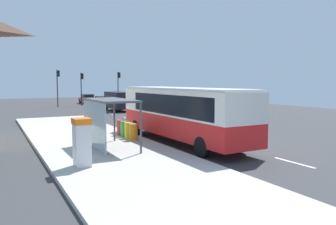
{
  "coord_description": "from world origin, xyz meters",
  "views": [
    {
      "loc": [
        -11.41,
        -16.08,
        3.57
      ],
      "look_at": [
        -1.0,
        3.47,
        1.5
      ],
      "focal_mm": 35.6,
      "sensor_mm": 36.0,
      "label": 1
    }
  ],
  "objects_px": {
    "bus": "(181,111)",
    "bus_shelter": "(104,111)",
    "sedan_far": "(87,99)",
    "sedan_near": "(102,101)",
    "recycling_bin_yellow": "(129,130)",
    "recycling_bin_red": "(121,127)",
    "ticket_machine": "(82,142)",
    "traffic_light_near_side": "(119,83)",
    "recycling_bin_green": "(125,129)",
    "recycling_bin_orange": "(133,132)",
    "white_van": "(118,100)",
    "traffic_light_median": "(82,84)",
    "traffic_light_far_side": "(58,82)"
  },
  "relations": [
    {
      "from": "bus_shelter",
      "to": "traffic_light_median",
      "type": "bearing_deg",
      "value": 78.29
    },
    {
      "from": "bus_shelter",
      "to": "traffic_light_near_side",
      "type": "bearing_deg",
      "value": 69.14
    },
    {
      "from": "recycling_bin_red",
      "to": "traffic_light_far_side",
      "type": "height_order",
      "value": "traffic_light_far_side"
    },
    {
      "from": "recycling_bin_yellow",
      "to": "recycling_bin_red",
      "type": "distance_m",
      "value": 1.4
    },
    {
      "from": "bus",
      "to": "traffic_light_far_side",
      "type": "bearing_deg",
      "value": 92.51
    },
    {
      "from": "traffic_light_median",
      "to": "recycling_bin_yellow",
      "type": "bearing_deg",
      "value": -98.57
    },
    {
      "from": "sedan_near",
      "to": "ticket_machine",
      "type": "distance_m",
      "value": 33.77
    },
    {
      "from": "sedan_near",
      "to": "traffic_light_far_side",
      "type": "distance_m",
      "value": 6.73
    },
    {
      "from": "recycling_bin_green",
      "to": "traffic_light_far_side",
      "type": "bearing_deg",
      "value": 87.83
    },
    {
      "from": "recycling_bin_green",
      "to": "recycling_bin_orange",
      "type": "bearing_deg",
      "value": -90.0
    },
    {
      "from": "sedan_near",
      "to": "bus",
      "type": "bearing_deg",
      "value": -97.97
    },
    {
      "from": "white_van",
      "to": "sedan_near",
      "type": "relative_size",
      "value": 1.19
    },
    {
      "from": "white_van",
      "to": "traffic_light_near_side",
      "type": "relative_size",
      "value": 1.05
    },
    {
      "from": "recycling_bin_yellow",
      "to": "ticket_machine",
      "type": "bearing_deg",
      "value": -127.26
    },
    {
      "from": "ticket_machine",
      "to": "bus",
      "type": "bearing_deg",
      "value": 27.44
    },
    {
      "from": "recycling_bin_yellow",
      "to": "sedan_far",
      "type": "bearing_deg",
      "value": 79.49
    },
    {
      "from": "white_van",
      "to": "ticket_machine",
      "type": "relative_size",
      "value": 2.71
    },
    {
      "from": "recycling_bin_orange",
      "to": "traffic_light_near_side",
      "type": "height_order",
      "value": "traffic_light_near_side"
    },
    {
      "from": "recycling_bin_orange",
      "to": "traffic_light_median",
      "type": "distance_m",
      "value": 31.67
    },
    {
      "from": "sedan_near",
      "to": "ticket_machine",
      "type": "xyz_separation_m",
      "value": [
        -10.59,
        -32.07,
        0.38
      ]
    },
    {
      "from": "traffic_light_near_side",
      "to": "bus_shelter",
      "type": "distance_m",
      "value": 33.48
    },
    {
      "from": "recycling_bin_red",
      "to": "traffic_light_near_side",
      "type": "bearing_deg",
      "value": 70.59
    },
    {
      "from": "sedan_far",
      "to": "sedan_near",
      "type": "bearing_deg",
      "value": -89.99
    },
    {
      "from": "sedan_near",
      "to": "traffic_light_far_side",
      "type": "relative_size",
      "value": 0.85
    },
    {
      "from": "bus",
      "to": "white_van",
      "type": "distance_m",
      "value": 22.28
    },
    {
      "from": "white_van",
      "to": "traffic_light_far_side",
      "type": "xyz_separation_m",
      "value": [
        -5.3,
        9.76,
        2.09
      ]
    },
    {
      "from": "sedan_far",
      "to": "recycling_bin_green",
      "type": "bearing_deg",
      "value": -100.72
    },
    {
      "from": "bus",
      "to": "bus_shelter",
      "type": "distance_m",
      "value": 4.72
    },
    {
      "from": "white_van",
      "to": "recycling_bin_orange",
      "type": "relative_size",
      "value": 5.54
    },
    {
      "from": "white_van",
      "to": "sedan_near",
      "type": "bearing_deg",
      "value": 89.15
    },
    {
      "from": "white_van",
      "to": "recycling_bin_red",
      "type": "bearing_deg",
      "value": -109.02
    },
    {
      "from": "sedan_near",
      "to": "white_van",
      "type": "bearing_deg",
      "value": -90.85
    },
    {
      "from": "recycling_bin_green",
      "to": "bus_shelter",
      "type": "bearing_deg",
      "value": -126.05
    },
    {
      "from": "traffic_light_median",
      "to": "bus_shelter",
      "type": "xyz_separation_m",
      "value": [
        -6.81,
        -32.86,
        -1.12
      ]
    },
    {
      "from": "sedan_near",
      "to": "traffic_light_median",
      "type": "distance_m",
      "value": 4.92
    },
    {
      "from": "sedan_near",
      "to": "traffic_light_median",
      "type": "height_order",
      "value": "traffic_light_median"
    },
    {
      "from": "sedan_far",
      "to": "traffic_light_near_side",
      "type": "relative_size",
      "value": 0.88
    },
    {
      "from": "traffic_light_far_side",
      "to": "sedan_near",
      "type": "bearing_deg",
      "value": -29.32
    },
    {
      "from": "sedan_far",
      "to": "traffic_light_far_side",
      "type": "height_order",
      "value": "traffic_light_far_side"
    },
    {
      "from": "ticket_machine",
      "to": "recycling_bin_green",
      "type": "distance_m",
      "value": 7.35
    },
    {
      "from": "recycling_bin_orange",
      "to": "recycling_bin_green",
      "type": "relative_size",
      "value": 1.0
    },
    {
      "from": "sedan_far",
      "to": "ticket_machine",
      "type": "height_order",
      "value": "ticket_machine"
    },
    {
      "from": "sedan_near",
      "to": "recycling_bin_green",
      "type": "distance_m",
      "value": 26.79
    },
    {
      "from": "recycling_bin_orange",
      "to": "recycling_bin_red",
      "type": "distance_m",
      "value": 2.1
    },
    {
      "from": "sedan_far",
      "to": "recycling_bin_orange",
      "type": "height_order",
      "value": "sedan_far"
    },
    {
      "from": "white_van",
      "to": "bus_shelter",
      "type": "distance_m",
      "value": 23.92
    },
    {
      "from": "recycling_bin_red",
      "to": "recycling_bin_yellow",
      "type": "bearing_deg",
      "value": -90.0
    },
    {
      "from": "bus_shelter",
      "to": "bus",
      "type": "bearing_deg",
      "value": 4.59
    },
    {
      "from": "bus",
      "to": "recycling_bin_red",
      "type": "xyz_separation_m",
      "value": [
        -2.49,
        3.36,
        -1.19
      ]
    },
    {
      "from": "sedan_far",
      "to": "ticket_machine",
      "type": "relative_size",
      "value": 2.28
    }
  ]
}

